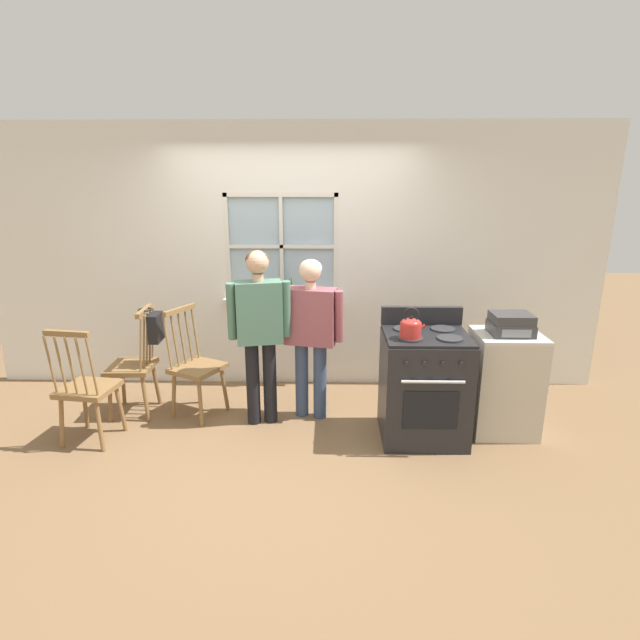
% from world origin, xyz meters
% --- Properties ---
extents(ground_plane, '(16.00, 16.00, 0.00)m').
position_xyz_m(ground_plane, '(0.00, 0.00, 0.00)').
color(ground_plane, brown).
extents(wall_back, '(6.40, 0.16, 2.70)m').
position_xyz_m(wall_back, '(0.01, 1.40, 1.34)').
color(wall_back, silver).
rests_on(wall_back, ground_plane).
extents(chair_by_window, '(0.42, 0.44, 1.03)m').
position_xyz_m(chair_by_window, '(-1.44, 0.61, 0.47)').
color(chair_by_window, olive).
rests_on(chair_by_window, ground_plane).
extents(chair_near_wall, '(0.55, 0.56, 1.03)m').
position_xyz_m(chair_near_wall, '(-0.85, 0.60, 0.47)').
color(chair_near_wall, olive).
rests_on(chair_near_wall, ground_plane).
extents(chair_center_cluster, '(0.47, 0.46, 1.03)m').
position_xyz_m(chair_center_cluster, '(-1.63, 0.08, 0.47)').
color(chair_center_cluster, olive).
rests_on(chair_center_cluster, ground_plane).
extents(person_elderly_left, '(0.56, 0.29, 1.58)m').
position_xyz_m(person_elderly_left, '(-0.22, 0.45, 0.95)').
color(person_elderly_left, black).
rests_on(person_elderly_left, ground_plane).
extents(person_teen_center, '(0.61, 0.30, 1.48)m').
position_xyz_m(person_teen_center, '(0.22, 0.57, 0.90)').
color(person_teen_center, '#384766').
rests_on(person_teen_center, ground_plane).
extents(stove, '(0.70, 0.68, 1.08)m').
position_xyz_m(stove, '(1.19, 0.23, 0.47)').
color(stove, '#232326').
rests_on(stove, ground_plane).
extents(kettle, '(0.21, 0.17, 0.25)m').
position_xyz_m(kettle, '(1.04, 0.10, 1.02)').
color(kettle, red).
rests_on(kettle, stove).
extents(potted_plant, '(0.13, 0.13, 0.25)m').
position_xyz_m(potted_plant, '(-0.02, 1.31, 1.03)').
color(potted_plant, '#935B3D').
rests_on(potted_plant, wall_back).
extents(handbag, '(0.19, 0.22, 0.31)m').
position_xyz_m(handbag, '(-1.20, 0.62, 0.85)').
color(handbag, black).
rests_on(handbag, chair_by_window).
extents(side_counter, '(0.55, 0.50, 0.90)m').
position_xyz_m(side_counter, '(1.90, 0.34, 0.45)').
color(side_counter, beige).
rests_on(side_counter, ground_plane).
extents(stereo, '(0.34, 0.29, 0.18)m').
position_xyz_m(stereo, '(1.90, 0.32, 0.99)').
color(stereo, '#38383A').
rests_on(stereo, side_counter).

